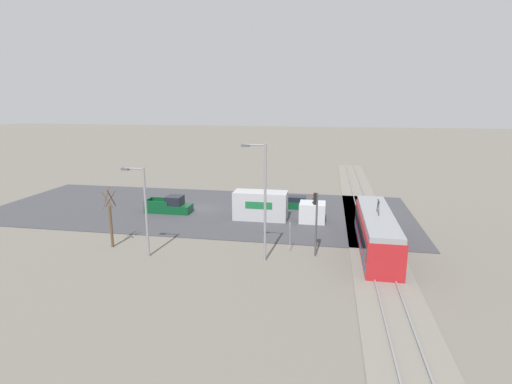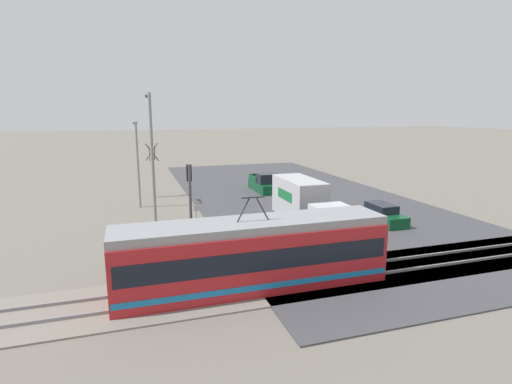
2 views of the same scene
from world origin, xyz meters
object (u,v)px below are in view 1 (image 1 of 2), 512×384
object	(u,v)px
street_lamp_mid_block	(263,196)
no_parking_sign	(290,234)
light_rail_tram	(376,232)
sedan_car_0	(296,203)
pickup_truck	(170,206)
street_lamp_near_crossing	(143,205)
box_truck	(273,207)
traffic_light_pole	(316,216)
street_tree	(111,220)

from	to	relation	value
street_lamp_mid_block	no_parking_sign	distance (m)	4.90
light_rail_tram	sedan_car_0	distance (m)	14.85
light_rail_tram	pickup_truck	xyz separation A→B (m)	(-8.11, -21.97, -0.84)
pickup_truck	street_lamp_mid_block	xyz separation A→B (m)	(12.00, 12.78, 4.55)
sedan_car_0	street_lamp_mid_block	distance (m)	17.16
pickup_truck	street_lamp_mid_block	size ratio (longest dim) A/B	0.55
light_rail_tram	no_parking_sign	distance (m)	7.40
street_lamp_near_crossing	street_lamp_mid_block	bearing A→B (deg)	94.28
street_lamp_near_crossing	no_parking_sign	world-z (taller)	street_lamp_near_crossing
street_lamp_near_crossing	street_lamp_mid_block	distance (m)	9.78
light_rail_tram	box_truck	size ratio (longest dim) A/B	1.32
traffic_light_pole	street_tree	world-z (taller)	traffic_light_pole
sedan_car_0	no_parking_sign	size ratio (longest dim) A/B	1.78
box_truck	street_lamp_mid_block	size ratio (longest dim) A/B	1.03
no_parking_sign	box_truck	bearing A→B (deg)	-163.13
sedan_car_0	no_parking_sign	distance (m)	14.10
pickup_truck	street_lamp_mid_block	bearing A→B (deg)	46.82
traffic_light_pole	no_parking_sign	distance (m)	2.93
sedan_car_0	traffic_light_pole	world-z (taller)	traffic_light_pole
sedan_car_0	street_tree	distance (m)	21.72
traffic_light_pole	no_parking_sign	size ratio (longest dim) A/B	2.08
light_rail_tram	street_lamp_mid_block	bearing A→B (deg)	-67.07
pickup_truck	traffic_light_pole	world-z (taller)	traffic_light_pole
light_rail_tram	street_tree	bearing A→B (deg)	-82.07
box_truck	pickup_truck	size ratio (longest dim) A/B	1.86
light_rail_tram	sedan_car_0	size ratio (longest dim) A/B	2.80
no_parking_sign	street_lamp_near_crossing	bearing A→B (deg)	-75.02
pickup_truck	light_rail_tram	bearing A→B (deg)	69.75
box_truck	traffic_light_pole	size ratio (longest dim) A/B	1.82
light_rail_tram	sedan_car_0	world-z (taller)	light_rail_tram
traffic_light_pole	light_rail_tram	bearing A→B (deg)	112.70
street_tree	no_parking_sign	bearing A→B (deg)	96.14
street_lamp_mid_block	traffic_light_pole	bearing A→B (deg)	113.23
traffic_light_pole	street_tree	size ratio (longest dim) A/B	1.01
traffic_light_pole	street_lamp_near_crossing	world-z (taller)	street_lamp_near_crossing
no_parking_sign	pickup_truck	bearing A→B (deg)	-123.10
traffic_light_pole	street_lamp_mid_block	xyz separation A→B (m)	(1.75, -4.07, 1.89)
box_truck	sedan_car_0	size ratio (longest dim) A/B	2.12
street_lamp_near_crossing	no_parking_sign	xyz separation A→B (m)	(-3.12, 11.65, -2.79)
pickup_truck	street_lamp_mid_block	world-z (taller)	street_lamp_mid_block
light_rail_tram	traffic_light_pole	distance (m)	5.84
box_truck	street_tree	size ratio (longest dim) A/B	1.84
box_truck	street_lamp_near_crossing	distance (m)	15.21
light_rail_tram	traffic_light_pole	bearing A→B (deg)	-67.30
street_lamp_mid_block	no_parking_sign	world-z (taller)	street_lamp_mid_block
box_truck	street_tree	bearing A→B (deg)	-50.71
box_truck	sedan_car_0	bearing A→B (deg)	158.59
light_rail_tram	pickup_truck	size ratio (longest dim) A/B	2.46
light_rail_tram	street_lamp_near_crossing	xyz separation A→B (m)	(4.62, -18.89, 2.69)
box_truck	pickup_truck	world-z (taller)	box_truck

